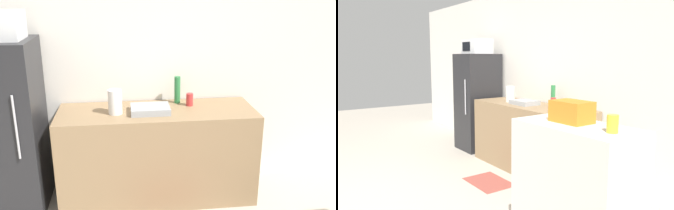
% 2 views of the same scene
% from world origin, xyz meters
% --- Properties ---
extents(wall_back, '(8.00, 0.06, 2.60)m').
position_xyz_m(wall_back, '(0.00, 2.72, 1.30)').
color(wall_back, white).
rests_on(wall_back, ground_plane).
extents(refrigerator, '(0.58, 0.64, 1.60)m').
position_xyz_m(refrigerator, '(-1.21, 2.33, 0.80)').
color(refrigerator, '#232326').
rests_on(refrigerator, ground_plane).
extents(microwave, '(0.45, 0.36, 0.24)m').
position_xyz_m(microwave, '(-1.21, 2.33, 1.72)').
color(microwave, white).
rests_on(microwave, refrigerator).
extents(counter, '(1.88, 0.65, 0.91)m').
position_xyz_m(counter, '(0.16, 2.35, 0.46)').
color(counter, '#937551').
rests_on(counter, ground_plane).
extents(sink_basin, '(0.36, 0.27, 0.06)m').
position_xyz_m(sink_basin, '(0.09, 2.30, 0.94)').
color(sink_basin, '#9EA3A8').
rests_on(sink_basin, counter).
extents(bottle_tall, '(0.06, 0.06, 0.27)m').
position_xyz_m(bottle_tall, '(0.38, 2.55, 1.05)').
color(bottle_tall, '#2D7F42').
rests_on(bottle_tall, counter).
extents(bottle_short, '(0.07, 0.07, 0.12)m').
position_xyz_m(bottle_short, '(0.49, 2.45, 0.97)').
color(bottle_short, red).
rests_on(bottle_short, counter).
extents(shelf_cabinet, '(0.85, 0.44, 1.11)m').
position_xyz_m(shelf_cabinet, '(2.08, 1.14, 0.55)').
color(shelf_cabinet, silver).
rests_on(shelf_cabinet, ground_plane).
extents(basket, '(0.27, 0.19, 0.15)m').
position_xyz_m(basket, '(2.01, 1.16, 1.18)').
color(basket, orange).
rests_on(basket, shelf_cabinet).
extents(jar, '(0.07, 0.07, 0.11)m').
position_xyz_m(jar, '(2.37, 1.12, 1.16)').
color(jar, yellow).
rests_on(jar, shelf_cabinet).
extents(paper_towel_roll, '(0.13, 0.13, 0.23)m').
position_xyz_m(paper_towel_roll, '(-0.23, 2.30, 1.02)').
color(paper_towel_roll, white).
rests_on(paper_towel_roll, counter).
extents(kitchen_rug, '(0.61, 0.43, 0.01)m').
position_xyz_m(kitchen_rug, '(0.22, 1.63, 0.00)').
color(kitchen_rug, '#99473D').
rests_on(kitchen_rug, ground_plane).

